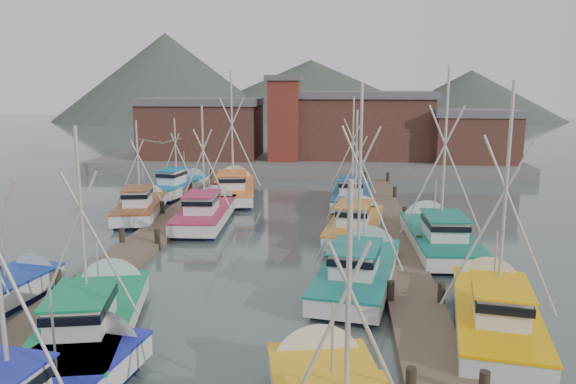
# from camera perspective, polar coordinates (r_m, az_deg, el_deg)

# --- Properties ---
(ground) EXTENTS (260.00, 260.00, 0.00)m
(ground) POSITION_cam_1_polar(r_m,az_deg,el_deg) (25.63, -3.73, -9.55)
(ground) COLOR #4A5857
(ground) RESTS_ON ground
(dock_left) EXTENTS (2.30, 46.00, 1.50)m
(dock_left) POSITION_cam_1_polar(r_m,az_deg,el_deg) (31.08, -15.41, -5.81)
(dock_left) COLOR #4D3F30
(dock_left) RESTS_ON ground
(dock_right) EXTENTS (2.30, 46.00, 1.50)m
(dock_right) POSITION_cam_1_polar(r_m,az_deg,el_deg) (29.23, 11.36, -6.69)
(dock_right) COLOR #4D3F30
(dock_right) RESTS_ON ground
(quay) EXTENTS (44.00, 16.00, 1.20)m
(quay) POSITION_cam_1_polar(r_m,az_deg,el_deg) (61.37, 1.86, 3.17)
(quay) COLOR slate
(quay) RESTS_ON ground
(shed_left) EXTENTS (12.72, 8.48, 6.20)m
(shed_left) POSITION_cam_1_polar(r_m,az_deg,el_deg) (60.73, -8.73, 6.52)
(shed_left) COLOR brown
(shed_left) RESTS_ON quay
(shed_center) EXTENTS (14.84, 9.54, 6.90)m
(shed_center) POSITION_cam_1_polar(r_m,az_deg,el_deg) (60.85, 7.57, 6.89)
(shed_center) COLOR brown
(shed_center) RESTS_ON quay
(shed_right) EXTENTS (8.48, 6.36, 5.20)m
(shed_right) POSITION_cam_1_polar(r_m,az_deg,el_deg) (59.34, 18.36, 5.49)
(shed_right) COLOR brown
(shed_right) RESTS_ON quay
(lookout_tower) EXTENTS (3.60, 3.60, 8.50)m
(lookout_tower) POSITION_cam_1_polar(r_m,az_deg,el_deg) (57.08, -0.40, 7.58)
(lookout_tower) COLOR maroon
(lookout_tower) RESTS_ON quay
(distant_hills) EXTENTS (175.00, 140.00, 42.00)m
(distant_hills) POSITION_cam_1_polar(r_m,az_deg,el_deg) (147.48, -0.91, 7.55)
(distant_hills) COLOR #40493C
(distant_hills) RESTS_ON ground
(boat_4) EXTENTS (4.66, 9.67, 8.46)m
(boat_4) POSITION_cam_1_polar(r_m,az_deg,el_deg) (21.83, -19.08, -12.03)
(boat_4) COLOR black
(boat_4) RESTS_ON ground
(boat_5) EXTENTS (4.44, 9.77, 9.87)m
(boat_5) POSITION_cam_1_polar(r_m,az_deg,el_deg) (25.89, 7.33, -7.80)
(boat_5) COLOR black
(boat_5) RESTS_ON ground
(boat_7) EXTENTS (4.17, 9.24, 9.86)m
(boat_7) POSITION_cam_1_polar(r_m,az_deg,el_deg) (22.54, 20.23, -11.34)
(boat_7) COLOR black
(boat_7) RESTS_ON ground
(boat_8) EXTENTS (3.45, 9.37, 8.45)m
(boat_8) POSITION_cam_1_polar(r_m,az_deg,el_deg) (37.04, -8.22, -2.06)
(boat_8) COLOR black
(boat_8) RESTS_ON ground
(boat_9) EXTENTS (3.81, 9.16, 8.24)m
(boat_9) POSITION_cam_1_polar(r_m,az_deg,el_deg) (33.87, 6.92, -3.27)
(boat_9) COLOR black
(boat_9) RESTS_ON ground
(boat_10) EXTENTS (3.95, 8.64, 7.23)m
(boat_10) POSITION_cam_1_polar(r_m,az_deg,el_deg) (39.66, -14.61, -1.44)
(boat_10) COLOR black
(boat_10) RESTS_ON ground
(boat_11) EXTENTS (4.35, 9.81, 10.77)m
(boat_11) POSITION_cam_1_polar(r_m,az_deg,el_deg) (32.14, 14.92, -4.33)
(boat_11) COLOR black
(boat_11) RESTS_ON ground
(boat_12) EXTENTS (4.71, 10.48, 10.80)m
(boat_12) POSITION_cam_1_polar(r_m,az_deg,el_deg) (44.98, -5.56, 0.34)
(boat_12) COLOR black
(boat_12) RESTS_ON ground
(boat_13) EXTENTS (3.50, 8.76, 8.73)m
(boat_13) POSITION_cam_1_polar(r_m,az_deg,el_deg) (42.47, 6.54, -0.33)
(boat_13) COLOR black
(boat_13) RESTS_ON ground
(boat_14) EXTENTS (3.72, 8.43, 6.85)m
(boat_14) POSITION_cam_1_polar(r_m,az_deg,el_deg) (47.00, -10.88, 0.64)
(boat_14) COLOR black
(boat_14) RESTS_ON ground
(gull_near) EXTENTS (1.52, 0.66, 0.24)m
(gull_near) POSITION_cam_1_polar(r_m,az_deg,el_deg) (19.96, -12.88, 5.02)
(gull_near) COLOR gray
(gull_near) RESTS_ON ground
(gull_far) EXTENTS (1.55, 0.62, 0.24)m
(gull_far) POSITION_cam_1_polar(r_m,az_deg,el_deg) (25.62, 4.62, 2.80)
(gull_far) COLOR gray
(gull_far) RESTS_ON ground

